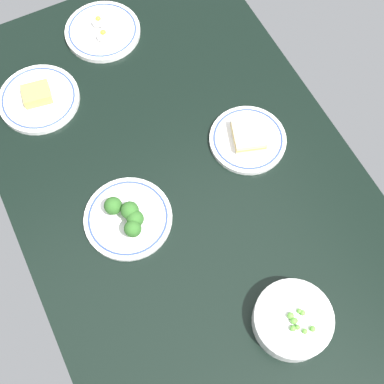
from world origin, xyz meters
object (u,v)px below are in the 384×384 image
object	(u,v)px
plate_broccoli	(128,217)
bowl_peas	(293,320)
plate_sandwich	(248,139)
plate_cheese	(39,98)
plate_eggs	(102,31)

from	to	relation	value
plate_broccoli	bowl_peas	distance (cm)	45.04
plate_sandwich	plate_cheese	world-z (taller)	same
plate_broccoli	plate_sandwich	size ratio (longest dim) A/B	1.08
plate_eggs	plate_broccoli	bearing A→B (deg)	-16.52
plate_sandwich	plate_broccoli	bearing A→B (deg)	-80.05
plate_sandwich	plate_cheese	distance (cm)	57.28
bowl_peas	plate_sandwich	bearing A→B (deg)	162.70
plate_eggs	plate_cheese	size ratio (longest dim) A/B	0.99
plate_broccoli	plate_cheese	distance (cm)	43.41
plate_eggs	plate_broccoli	distance (cm)	58.94
plate_eggs	plate_cheese	distance (cm)	27.91
plate_eggs	bowl_peas	xyz separation A→B (cm)	(95.42, 5.90, 1.73)
plate_eggs	bowl_peas	size ratio (longest dim) A/B	1.22
plate_eggs	plate_broccoli	world-z (taller)	plate_broccoli
plate_broccoli	plate_sandwich	xyz separation A→B (cm)	(-6.46, 36.79, -0.69)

